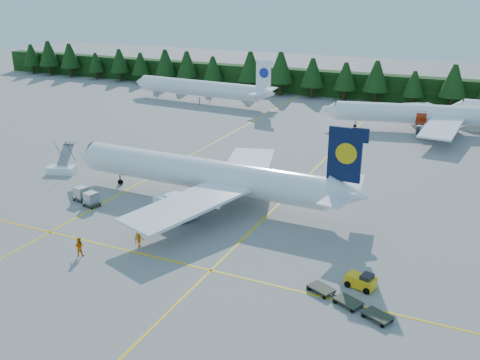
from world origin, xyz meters
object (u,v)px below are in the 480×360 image
at_px(airliner_navy, 196,173).
at_px(service_truck, 175,205).
at_px(baggage_tug, 362,281).
at_px(airliner_red, 417,114).
at_px(airstairs, 62,167).

height_order(airliner_navy, service_truck, airliner_navy).
bearing_deg(baggage_tug, airliner_red, 106.60).
relative_size(airliner_red, baggage_tug, 12.61).
distance_m(airliner_red, airstairs, 63.13).
xyz_separation_m(airliner_red, airstairs, (-43.18, -46.00, -2.39)).
xyz_separation_m(airstairs, service_truck, (22.85, -6.26, 0.58)).
bearing_deg(airliner_red, service_truck, -124.57).
distance_m(airliner_navy, airstairs, 22.75).
distance_m(airliner_red, service_truck, 56.10).
bearing_deg(airliner_red, airstairs, -146.50).
bearing_deg(airstairs, service_truck, -34.31).
bearing_deg(airstairs, airliner_navy, -20.59).
distance_m(airliner_navy, service_truck, 6.01).
bearing_deg(airliner_navy, baggage_tug, -26.75).
relative_size(airliner_navy, airliner_red, 1.10).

